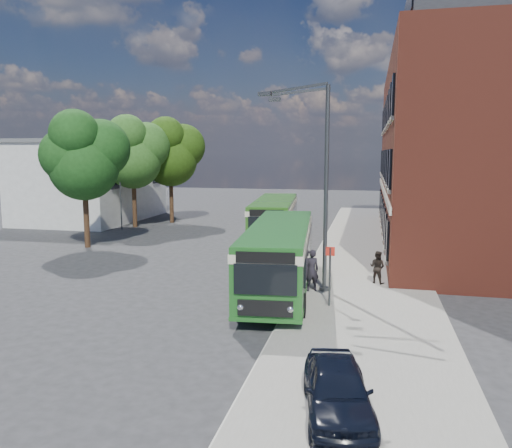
% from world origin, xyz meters
% --- Properties ---
extents(ground, '(120.00, 120.00, 0.00)m').
position_xyz_m(ground, '(0.00, 0.00, 0.00)').
color(ground, '#2A2A2D').
rests_on(ground, ground).
extents(pavement, '(6.00, 48.00, 0.15)m').
position_xyz_m(pavement, '(7.00, 8.00, 0.07)').
color(pavement, gray).
rests_on(pavement, ground).
extents(kerb_line, '(0.12, 48.00, 0.01)m').
position_xyz_m(kerb_line, '(3.95, 8.00, 0.01)').
color(kerb_line, beige).
rests_on(kerb_line, ground).
extents(brick_office, '(12.10, 26.00, 14.20)m').
position_xyz_m(brick_office, '(14.00, 12.00, 6.97)').
color(brick_office, maroon).
rests_on(brick_office, ground).
extents(white_building, '(9.40, 13.40, 7.30)m').
position_xyz_m(white_building, '(-18.00, 18.00, 3.66)').
color(white_building, beige).
rests_on(white_building, ground).
extents(flagpole, '(0.95, 0.10, 9.00)m').
position_xyz_m(flagpole, '(-12.45, 13.00, 4.94)').
color(flagpole, '#37393C').
rests_on(flagpole, ground).
extents(street_lamp, '(2.96, 2.38, 9.00)m').
position_xyz_m(street_lamp, '(4.84, -2.00, 4.79)').
color(street_lamp, '#37393C').
rests_on(street_lamp, ground).
extents(bus_stop_sign, '(0.35, 0.08, 2.52)m').
position_xyz_m(bus_stop_sign, '(5.60, -4.20, 1.51)').
color(bus_stop_sign, '#37393C').
rests_on(bus_stop_sign, ground).
extents(bus_front, '(3.56, 11.27, 3.02)m').
position_xyz_m(bus_front, '(3.20, -2.09, 1.83)').
color(bus_front, '#1F5C1F').
rests_on(bus_front, ground).
extents(bus_rear, '(3.53, 10.52, 3.02)m').
position_xyz_m(bus_rear, '(0.72, 9.73, 1.83)').
color(bus_rear, '#2A601A').
rests_on(bus_rear, ground).
extents(parked_car, '(2.09, 3.89, 1.26)m').
position_xyz_m(parked_car, '(6.46, -12.54, 0.78)').
color(parked_car, black).
rests_on(parked_car, pavement).
extents(pedestrian_a, '(0.80, 0.69, 1.86)m').
position_xyz_m(pedestrian_a, '(4.65, -2.21, 1.08)').
color(pedestrian_a, black).
rests_on(pedestrian_a, pavement).
extents(pedestrian_b, '(0.92, 0.84, 1.52)m').
position_xyz_m(pedestrian_b, '(7.48, -0.21, 0.91)').
color(pedestrian_b, black).
rests_on(pedestrian_b, pavement).
extents(tree_left, '(5.25, 4.99, 8.86)m').
position_xyz_m(tree_left, '(-10.92, 5.42, 6.01)').
color(tree_left, '#332112').
rests_on(tree_left, ground).
extents(tree_mid, '(5.45, 5.19, 9.21)m').
position_xyz_m(tree_mid, '(-11.98, 14.40, 6.25)').
color(tree_mid, '#332112').
rests_on(tree_mid, ground).
extents(tree_right, '(5.47, 5.20, 9.23)m').
position_xyz_m(tree_right, '(-10.04, 17.68, 6.27)').
color(tree_right, '#332112').
rests_on(tree_right, ground).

